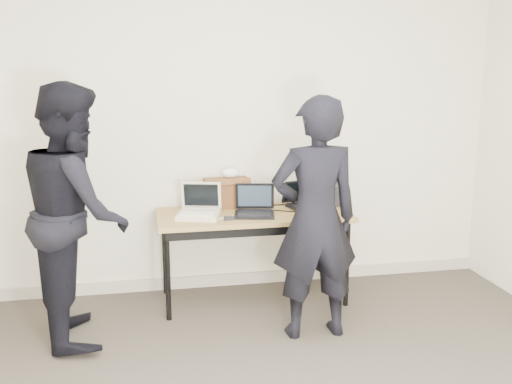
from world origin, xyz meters
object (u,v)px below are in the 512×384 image
object	(u,v)px
leather_satchel	(227,192)
laptop_beige	(199,210)
laptop_right	(303,201)
equipment_box	(324,194)
desk	(254,220)
laptop_center	(255,208)
person_typist	(315,219)
person_observer	(76,213)

from	to	relation	value
leather_satchel	laptop_beige	bearing A→B (deg)	-141.24
laptop_right	equipment_box	world-z (taller)	laptop_right
laptop_right	leather_satchel	world-z (taller)	leather_satchel
laptop_beige	leather_satchel	world-z (taller)	leather_satchel
desk	laptop_center	world-z (taller)	laptop_center
person_typist	person_observer	distance (m)	1.61
leather_satchel	desk	bearing A→B (deg)	-58.01
desk	laptop_beige	distance (m)	0.44
desk	person_observer	world-z (taller)	person_observer
laptop_right	leather_satchel	size ratio (longest dim) A/B	0.89
leather_satchel	equipment_box	bearing A→B (deg)	-8.76
laptop_beige	laptop_center	bearing A→B (deg)	12.46
laptop_beige	laptop_right	distance (m)	0.89
desk	leather_satchel	size ratio (longest dim) A/B	3.99
person_observer	laptop_beige	bearing A→B (deg)	-77.12
laptop_center	equipment_box	distance (m)	0.67
laptop_beige	equipment_box	world-z (taller)	laptop_beige
laptop_beige	person_typist	bearing A→B (deg)	-27.16
laptop_beige	equipment_box	xyz separation A→B (m)	(1.06, 0.21, 0.04)
person_typist	person_observer	bearing A→B (deg)	-12.61
laptop_right	person_observer	size ratio (longest dim) A/B	0.19
laptop_right	person_typist	distance (m)	0.84
desk	equipment_box	xyz separation A→B (m)	(0.63, 0.19, 0.15)
laptop_beige	equipment_box	size ratio (longest dim) A/B	1.27
laptop_right	leather_satchel	xyz separation A→B (m)	(-0.62, 0.08, 0.08)
leather_satchel	laptop_center	bearing A→B (deg)	-62.23
laptop_center	person_typist	world-z (taller)	person_typist
laptop_center	person_typist	size ratio (longest dim) A/B	0.21
laptop_center	person_typist	bearing A→B (deg)	-53.16
desk	person_observer	bearing A→B (deg)	-164.52
leather_satchel	person_observer	distance (m)	1.26
desk	person_observer	xyz separation A→B (m)	(-1.29, -0.37, 0.22)
desk	laptop_right	xyz separation A→B (m)	(0.44, 0.15, 0.11)
leather_satchel	person_observer	world-z (taller)	person_observer
leather_satchel	laptop_right	bearing A→B (deg)	-13.30
laptop_center	person_typist	xyz separation A→B (m)	(0.30, -0.63, 0.06)
laptop_center	person_observer	distance (m)	1.33
equipment_box	person_observer	world-z (taller)	person_observer
laptop_beige	leather_satchel	xyz separation A→B (m)	(0.25, 0.25, 0.08)
desk	laptop_center	bearing A→B (deg)	-90.01
laptop_center	laptop_right	world-z (taller)	laptop_center
laptop_center	person_observer	size ratio (longest dim) A/B	0.20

